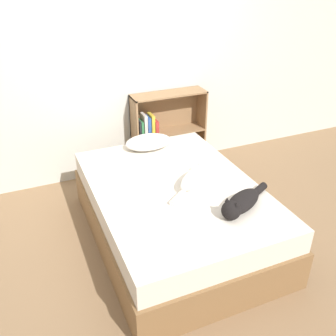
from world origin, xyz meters
TOP-DOWN VIEW (x-y plane):
  - ground_plane at (0.00, 0.00)m, footprint 8.00×8.00m
  - wall_back at (0.00, 1.43)m, footprint 8.00×0.06m
  - bed at (0.00, 0.00)m, footprint 1.39×1.97m
  - pillow at (0.06, 0.79)m, footprint 0.48×0.32m
  - cat_light at (0.18, -0.03)m, footprint 0.54×0.44m
  - cat_dark at (0.32, -0.52)m, footprint 0.57×0.37m
  - bookshelf at (0.44, 1.30)m, footprint 0.87×0.26m

SIDE VIEW (x-z plane):
  - ground_plane at x=0.00m, z-range 0.00..0.00m
  - bed at x=0.00m, z-range 0.00..0.55m
  - bookshelf at x=0.44m, z-range 0.02..0.96m
  - pillow at x=0.06m, z-range 0.55..0.67m
  - cat_dark at x=0.32m, z-range 0.53..0.70m
  - cat_light at x=0.18m, z-range 0.54..0.69m
  - wall_back at x=0.00m, z-range 0.00..2.50m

